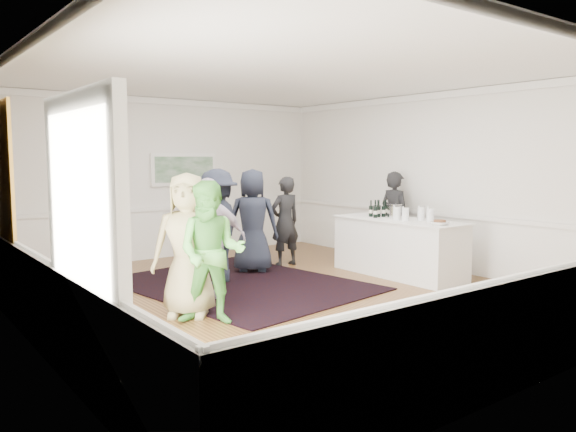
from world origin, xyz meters
TOP-DOWN VIEW (x-y plane):
  - floor at (0.00, 0.00)m, footprint 8.00×8.00m
  - ceiling at (0.00, 0.00)m, footprint 7.00×8.00m
  - wall_left at (-3.50, 0.00)m, footprint 0.02×8.00m
  - wall_right at (3.50, 0.00)m, footprint 0.02×8.00m
  - wall_back at (0.00, 4.00)m, footprint 7.00×0.02m
  - wall_front at (0.00, -4.00)m, footprint 7.00×0.02m
  - wainscoting at (0.00, 0.00)m, footprint 7.00×8.00m
  - mirror at (-3.45, 1.30)m, footprint 0.05×1.25m
  - doorway at (-3.45, -1.90)m, footprint 0.10×1.78m
  - landscape_painting at (0.40, 3.95)m, footprint 1.44×0.06m
  - area_rug at (-0.14, 0.95)m, footprint 3.50×4.29m
  - serving_table at (2.42, -0.07)m, footprint 0.91×2.40m
  - bartender at (3.20, 0.74)m, footprint 0.44×0.65m
  - guest_tan at (-1.61, -0.14)m, footprint 1.07×1.02m
  - guest_green at (-1.54, -0.61)m, footprint 1.08×1.06m
  - guest_lilac at (-0.97, 0.44)m, footprint 1.10×0.86m
  - guest_dark_a at (-0.38, 1.25)m, footprint 1.36×1.28m
  - guest_dark_b at (1.39, 1.82)m, footprint 0.62×0.42m
  - guest_navy at (0.58, 1.68)m, footprint 1.06×1.01m
  - wine_bottles at (2.45, 0.45)m, footprint 0.47×0.27m
  - juice_pitchers at (2.42, -0.38)m, footprint 0.45×0.59m
  - ice_bucket at (2.48, 0.09)m, footprint 0.26×0.26m
  - nut_bowl at (2.31, -1.00)m, footprint 0.28×0.28m

SIDE VIEW (x-z plane):
  - floor at x=0.00m, z-range 0.00..0.00m
  - area_rug at x=-0.14m, z-range 0.00..0.02m
  - serving_table at x=2.42m, z-range 0.00..0.98m
  - wainscoting at x=0.00m, z-range 0.00..1.00m
  - guest_dark_b at x=1.39m, z-range 0.00..1.67m
  - guest_lilac at x=-0.97m, z-range 0.00..1.74m
  - guest_green at x=-1.54m, z-range 0.00..1.75m
  - bartender at x=3.20m, z-range 0.00..1.76m
  - guest_navy at x=0.58m, z-range 0.00..1.83m
  - guest_tan at x=-1.61m, z-range 0.00..1.84m
  - guest_dark_a at x=-0.38m, z-range 0.00..1.85m
  - nut_bowl at x=2.31m, z-range 0.97..1.05m
  - ice_bucket at x=2.48m, z-range 0.97..1.21m
  - juice_pitchers at x=2.42m, z-range 0.97..1.21m
  - wine_bottles at x=2.45m, z-range 0.97..1.28m
  - doorway at x=-3.45m, z-range 0.14..2.70m
  - wall_left at x=-3.50m, z-range 0.00..3.20m
  - wall_right at x=3.50m, z-range 0.00..3.20m
  - wall_back at x=0.00m, z-range 0.00..3.20m
  - wall_front at x=0.00m, z-range 0.00..3.20m
  - landscape_painting at x=0.40m, z-range 1.45..2.11m
  - mirror at x=-3.45m, z-range 0.88..2.73m
  - ceiling at x=0.00m, z-range 3.19..3.21m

